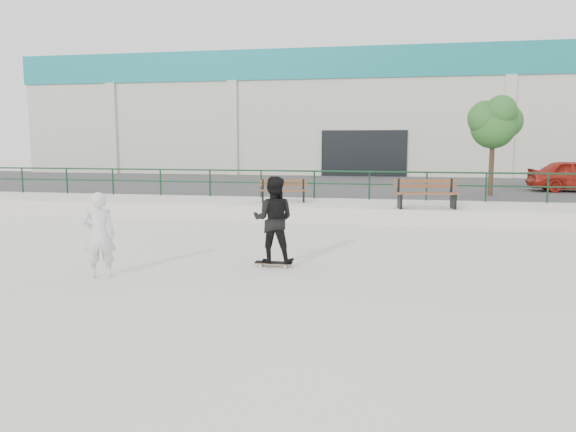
% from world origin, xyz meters
% --- Properties ---
extents(ground, '(120.00, 120.00, 0.00)m').
position_xyz_m(ground, '(0.00, 0.00, 0.00)').
color(ground, beige).
rests_on(ground, ground).
extents(ledge, '(30.00, 3.00, 0.50)m').
position_xyz_m(ledge, '(0.00, 9.50, 0.25)').
color(ledge, silver).
rests_on(ledge, ground).
extents(parking_strip, '(60.00, 14.00, 0.50)m').
position_xyz_m(parking_strip, '(0.00, 18.00, 0.25)').
color(parking_strip, '#383838').
rests_on(parking_strip, ground).
extents(railing, '(28.00, 0.06, 1.03)m').
position_xyz_m(railing, '(-0.00, 10.80, 1.24)').
color(railing, '#14371F').
rests_on(railing, ledge).
extents(commercial_building, '(44.20, 16.33, 8.00)m').
position_xyz_m(commercial_building, '(-0.00, 31.99, 4.58)').
color(commercial_building, '#BCB9A8').
rests_on(commercial_building, ground).
extents(bench_left, '(1.75, 0.83, 0.78)m').
position_xyz_m(bench_left, '(-1.88, 9.43, 0.88)').
color(bench_left, brown).
rests_on(bench_left, ledge).
extents(bench_right, '(2.07, 0.92, 0.92)m').
position_xyz_m(bench_right, '(2.88, 8.47, 0.96)').
color(bench_right, brown).
rests_on(bench_right, ledge).
extents(tree, '(2.13, 1.89, 3.78)m').
position_xyz_m(tree, '(5.54, 13.19, 3.33)').
color(tree, '#4F3C27').
rests_on(tree, parking_strip).
extents(skateboard, '(0.78, 0.23, 0.09)m').
position_xyz_m(skateboard, '(-0.51, 1.73, 0.07)').
color(skateboard, black).
rests_on(skateboard, ground).
extents(standing_skater, '(0.90, 0.72, 1.79)m').
position_xyz_m(standing_skater, '(-0.51, 1.73, 0.99)').
color(standing_skater, black).
rests_on(standing_skater, skateboard).
extents(seated_skater, '(0.72, 0.64, 1.65)m').
position_xyz_m(seated_skater, '(-3.59, 0.19, 0.83)').
color(seated_skater, silver).
rests_on(seated_skater, ground).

